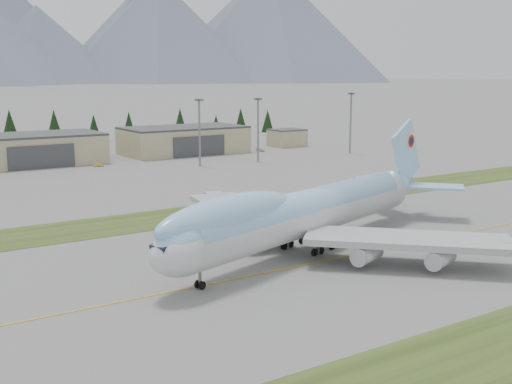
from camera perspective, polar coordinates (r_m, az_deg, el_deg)
ground at (r=113.46m, az=7.75°, el=-5.76°), size 7000.00×7000.00×0.00m
grass_strip_far at (r=149.27m, az=-3.61°, el=-1.76°), size 400.00×18.00×0.08m
taxiway_line_main at (r=113.46m, az=7.75°, el=-5.76°), size 400.00×0.40×0.02m
boeing_747_freighter at (r=115.14m, az=4.42°, el=-1.78°), size 82.35×68.12×21.77m
hangar_center at (r=240.20m, az=-19.33°, el=3.61°), size 48.00×26.60×10.80m
hangar_right at (r=260.99m, az=-6.43°, el=4.63°), size 48.00×26.60×10.80m
control_shed at (r=285.49m, az=2.77°, el=4.85°), size 14.00×12.00×7.60m
floodlight_masts at (r=221.06m, az=-4.42°, el=6.41°), size 161.03×9.86×24.32m
service_vehicle_b at (r=228.47m, az=-13.81°, el=2.21°), size 3.69×2.00×1.16m
service_vehicle_c at (r=266.57m, az=0.39°, el=3.65°), size 2.08×4.62×1.31m
conifer_belt at (r=302.36m, az=-20.44°, el=5.16°), size 268.04×14.14×16.34m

